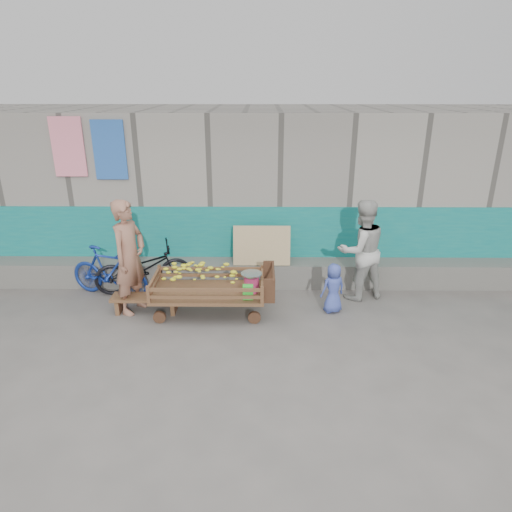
{
  "coord_description": "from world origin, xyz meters",
  "views": [
    {
      "loc": [
        0.27,
        -5.3,
        3.52
      ],
      "look_at": [
        0.21,
        1.2,
        1.0
      ],
      "focal_mm": 32.0,
      "sensor_mm": 36.0,
      "label": 1
    }
  ],
  "objects_px": {
    "banana_cart": "(206,282)",
    "child": "(333,288)",
    "woman": "(361,250)",
    "vendor_man": "(130,257)",
    "bicycle_blue": "(109,272)",
    "bench": "(146,300)",
    "bicycle_dark": "(143,268)"
  },
  "relations": [
    {
      "from": "bench",
      "to": "vendor_man",
      "type": "height_order",
      "value": "vendor_man"
    },
    {
      "from": "bicycle_dark",
      "to": "banana_cart",
      "type": "bearing_deg",
      "value": -140.83
    },
    {
      "from": "vendor_man",
      "to": "child",
      "type": "relative_size",
      "value": 2.24
    },
    {
      "from": "child",
      "to": "bicycle_dark",
      "type": "relative_size",
      "value": 0.49
    },
    {
      "from": "bench",
      "to": "vendor_man",
      "type": "distance_m",
      "value": 0.75
    },
    {
      "from": "banana_cart",
      "to": "vendor_man",
      "type": "bearing_deg",
      "value": 174.91
    },
    {
      "from": "banana_cart",
      "to": "bench",
      "type": "relative_size",
      "value": 1.74
    },
    {
      "from": "child",
      "to": "banana_cart",
      "type": "bearing_deg",
      "value": -19.22
    },
    {
      "from": "bicycle_dark",
      "to": "bicycle_blue",
      "type": "bearing_deg",
      "value": 94.24
    },
    {
      "from": "bench",
      "to": "bicycle_dark",
      "type": "relative_size",
      "value": 0.66
    },
    {
      "from": "vendor_man",
      "to": "bicycle_blue",
      "type": "distance_m",
      "value": 0.88
    },
    {
      "from": "banana_cart",
      "to": "bench",
      "type": "distance_m",
      "value": 1.04
    },
    {
      "from": "banana_cart",
      "to": "woman",
      "type": "relative_size",
      "value": 1.11
    },
    {
      "from": "bicycle_blue",
      "to": "bench",
      "type": "bearing_deg",
      "value": -109.55
    },
    {
      "from": "vendor_man",
      "to": "bicycle_dark",
      "type": "relative_size",
      "value": 1.11
    },
    {
      "from": "vendor_man",
      "to": "child",
      "type": "height_order",
      "value": "vendor_man"
    },
    {
      "from": "woman",
      "to": "bench",
      "type": "bearing_deg",
      "value": -9.03
    },
    {
      "from": "banana_cart",
      "to": "bicycle_dark",
      "type": "xyz_separation_m",
      "value": [
        -1.2,
        0.82,
        -0.12
      ]
    },
    {
      "from": "banana_cart",
      "to": "bench",
      "type": "height_order",
      "value": "banana_cart"
    },
    {
      "from": "bench",
      "to": "child",
      "type": "height_order",
      "value": "child"
    },
    {
      "from": "vendor_man",
      "to": "woman",
      "type": "relative_size",
      "value": 1.07
    },
    {
      "from": "woman",
      "to": "banana_cart",
      "type": "bearing_deg",
      "value": -4.63
    },
    {
      "from": "bicycle_blue",
      "to": "vendor_man",
      "type": "bearing_deg",
      "value": -115.93
    },
    {
      "from": "child",
      "to": "bicycle_blue",
      "type": "relative_size",
      "value": 0.55
    },
    {
      "from": "bench",
      "to": "bicycle_blue",
      "type": "xyz_separation_m",
      "value": [
        -0.75,
        0.58,
        0.25
      ]
    },
    {
      "from": "woman",
      "to": "child",
      "type": "relative_size",
      "value": 2.1
    },
    {
      "from": "bench",
      "to": "bicycle_blue",
      "type": "height_order",
      "value": "bicycle_blue"
    },
    {
      "from": "banana_cart",
      "to": "child",
      "type": "height_order",
      "value": "child"
    },
    {
      "from": "banana_cart",
      "to": "child",
      "type": "xyz_separation_m",
      "value": [
        2.02,
        0.08,
        -0.14
      ]
    },
    {
      "from": "bench",
      "to": "woman",
      "type": "height_order",
      "value": "woman"
    },
    {
      "from": "child",
      "to": "bicycle_blue",
      "type": "xyz_separation_m",
      "value": [
        -3.75,
        0.54,
        0.04
      ]
    },
    {
      "from": "woman",
      "to": "bicycle_blue",
      "type": "height_order",
      "value": "woman"
    }
  ]
}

